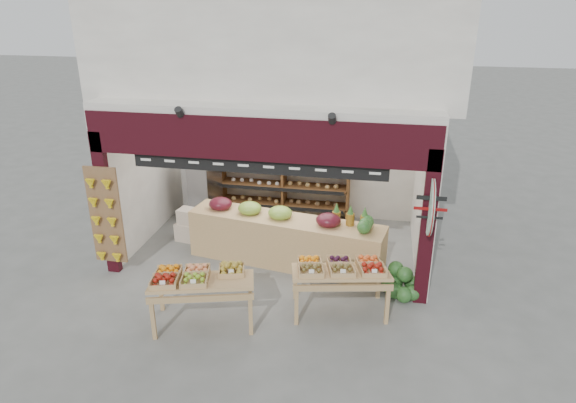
% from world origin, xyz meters
% --- Properties ---
extents(ground, '(60.00, 60.00, 0.00)m').
position_xyz_m(ground, '(0.00, 0.00, 0.00)').
color(ground, '#61625D').
rests_on(ground, ground).
extents(shop_structure, '(6.36, 5.12, 5.40)m').
position_xyz_m(shop_structure, '(0.00, 1.61, 3.92)').
color(shop_structure, white).
rests_on(shop_structure, ground).
extents(banana_board, '(0.60, 0.15, 1.80)m').
position_xyz_m(banana_board, '(-2.73, -1.17, 1.12)').
color(banana_board, brown).
rests_on(banana_board, ground).
extents(gift_sign, '(0.04, 0.93, 0.92)m').
position_xyz_m(gift_sign, '(2.75, -1.15, 1.75)').
color(gift_sign, '#BDEECE').
rests_on(gift_sign, ground).
extents(back_shelving, '(2.93, 0.48, 1.82)m').
position_xyz_m(back_shelving, '(-0.15, 1.96, 1.10)').
color(back_shelving, brown).
rests_on(back_shelving, ground).
extents(refrigerator, '(0.78, 0.78, 1.62)m').
position_xyz_m(refrigerator, '(-1.88, 1.41, 0.81)').
color(refrigerator, '#AAADB1').
rests_on(refrigerator, ground).
extents(cardboard_stack, '(1.06, 0.77, 0.69)m').
position_xyz_m(cardboard_stack, '(-1.63, 0.39, 0.25)').
color(cardboard_stack, beige).
rests_on(cardboard_stack, ground).
extents(mid_counter, '(3.76, 1.35, 1.15)m').
position_xyz_m(mid_counter, '(0.28, -0.19, 0.50)').
color(mid_counter, tan).
rests_on(mid_counter, ground).
extents(display_table_left, '(1.72, 1.24, 0.99)m').
position_xyz_m(display_table_left, '(-0.68, -2.27, 0.77)').
color(display_table_left, tan).
rests_on(display_table_left, ground).
extents(display_table_right, '(1.65, 1.13, 0.98)m').
position_xyz_m(display_table_right, '(1.45, -1.57, 0.76)').
color(display_table_right, tan).
rests_on(display_table_right, ground).
extents(watermelon_pile, '(0.66, 0.68, 0.52)m').
position_xyz_m(watermelon_pile, '(2.44, -0.89, 0.20)').
color(watermelon_pile, '#194D1F').
rests_on(watermelon_pile, ground).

